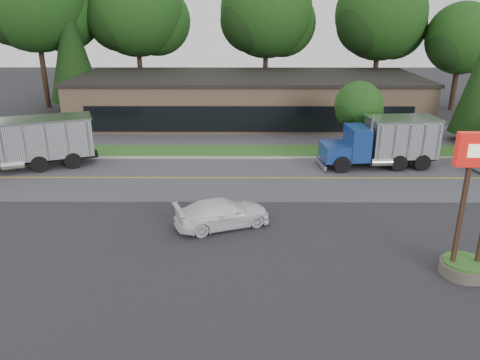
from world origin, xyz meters
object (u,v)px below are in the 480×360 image
object	(u,v)px
dump_truck_blue	(386,141)
rally_car	(222,213)
dump_truck_red	(25,143)
bilo_sign	(471,229)

from	to	relation	value
dump_truck_blue	rally_car	xyz separation A→B (m)	(-10.71, -9.56, -1.11)
dump_truck_red	rally_car	world-z (taller)	dump_truck_red
bilo_sign	dump_truck_blue	world-z (taller)	bilo_sign
dump_truck_red	dump_truck_blue	distance (m)	24.29
bilo_sign	rally_car	bearing A→B (deg)	156.03
bilo_sign	dump_truck_blue	distance (m)	14.04
dump_truck_blue	rally_car	size ratio (longest dim) A/B	1.66
bilo_sign	rally_car	size ratio (longest dim) A/B	1.25
dump_truck_red	rally_car	size ratio (longest dim) A/B	2.16
bilo_sign	dump_truck_blue	xyz separation A→B (m)	(0.68, 14.02, -0.22)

